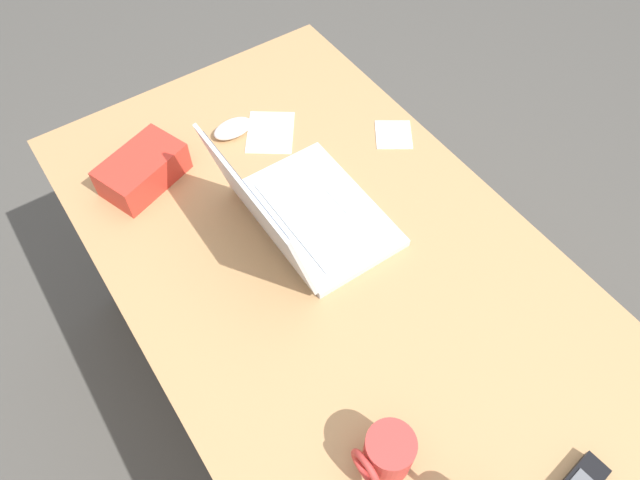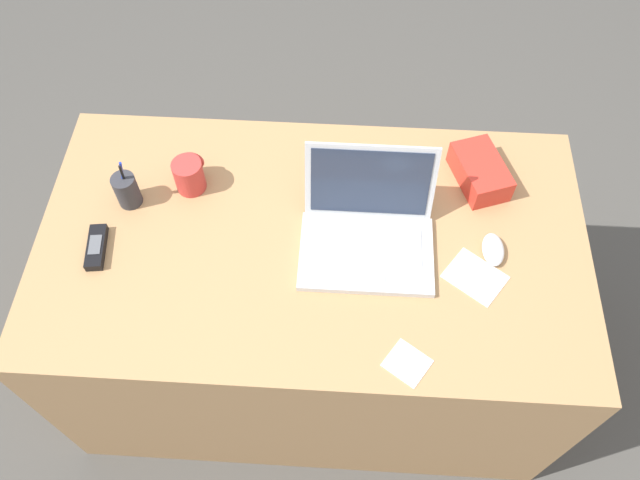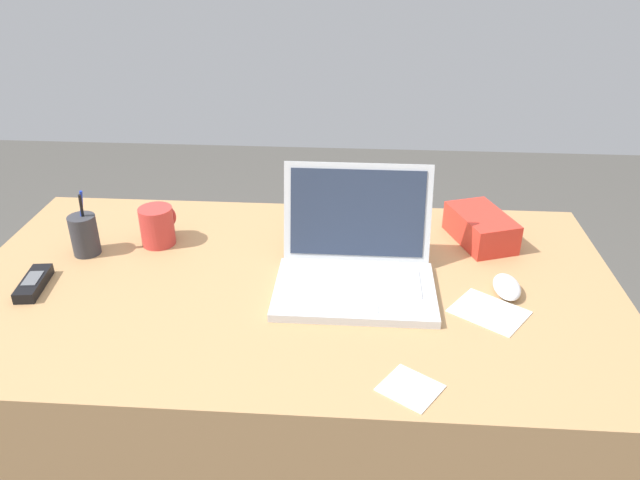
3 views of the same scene
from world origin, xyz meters
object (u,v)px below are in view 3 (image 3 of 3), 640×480
at_px(laptop, 356,264).
at_px(snack_bag, 481,228).
at_px(pen_holder, 84,235).
at_px(cordless_phone, 34,283).
at_px(computer_mouse, 507,287).
at_px(coffee_mug_white, 158,225).

xyz_separation_m(laptop, snack_bag, (0.31, 0.22, -0.01)).
bearing_deg(pen_holder, laptop, -7.84).
relative_size(cordless_phone, pen_holder, 0.83).
xyz_separation_m(pen_holder, snack_bag, (0.96, 0.13, -0.01)).
bearing_deg(pen_holder, computer_mouse, -6.36).
xyz_separation_m(laptop, computer_mouse, (0.33, -0.02, -0.03)).
height_order(computer_mouse, coffee_mug_white, coffee_mug_white).
distance_m(computer_mouse, coffee_mug_white, 0.84).
bearing_deg(computer_mouse, laptop, 175.46).
height_order(coffee_mug_white, pen_holder, pen_holder).
height_order(pen_holder, snack_bag, pen_holder).
distance_m(laptop, snack_bag, 0.38).
xyz_separation_m(computer_mouse, coffee_mug_white, (-0.82, 0.17, 0.03)).
distance_m(computer_mouse, cordless_phone, 1.04).
xyz_separation_m(coffee_mug_white, cordless_phone, (-0.21, -0.23, -0.04)).
bearing_deg(laptop, snack_bag, 35.56).
xyz_separation_m(computer_mouse, cordless_phone, (-1.03, -0.05, -0.00)).
bearing_deg(cordless_phone, pen_holder, 71.47).
relative_size(computer_mouse, cordless_phone, 0.73).
height_order(coffee_mug_white, cordless_phone, coffee_mug_white).
distance_m(laptop, pen_holder, 0.66).
xyz_separation_m(coffee_mug_white, pen_holder, (-0.16, -0.06, 0.00)).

